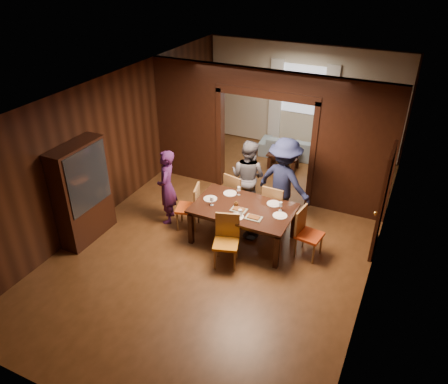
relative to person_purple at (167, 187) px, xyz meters
The scene contains 32 objects.
floor 1.64m from the person_purple, 13.16° to the left, with size 9.00×9.00×0.00m, color #503016.
ceiling 2.54m from the person_purple, 13.16° to the left, with size 5.50×9.00×0.02m, color silver.
room_walls 2.71m from the person_purple, 57.80° to the left, with size 5.52×9.01×2.90m.
person_purple is the anchor object (origin of this frame).
person_grey 1.73m from the person_purple, 38.79° to the left, with size 0.80×0.62×1.65m, color #5C5C64.
person_navy 2.39m from the person_purple, 25.25° to the left, with size 1.20×0.69×1.86m, color #1B2245.
sofa 4.45m from the person_purple, 70.84° to the left, with size 1.88×0.73×0.55m, color #819BAA.
serving_bowl 1.82m from the person_purple, ahead, with size 0.30×0.30×0.07m, color black.
dining_table 1.75m from the person_purple, ahead, with size 1.91×1.19×0.76m, color black.
coffee_table 3.70m from the person_purple, 67.27° to the left, with size 0.80×0.50×0.40m, color black.
chair_left 0.59m from the person_purple, ahead, with size 0.44×0.44×0.97m, color #CD4813, non-canonical shape.
chair_right 3.02m from the person_purple, ahead, with size 0.44×0.44×0.97m, color #C93F12, non-canonical shape.
chair_far_l 1.53m from the person_purple, 36.76° to the left, with size 0.44×0.44×0.97m, color #C16C12, non-canonical shape.
chair_far_r 2.24m from the person_purple, 20.57° to the left, with size 0.44×0.44×0.97m, color orange, non-canonical shape.
chair_near 1.91m from the person_purple, 25.04° to the right, with size 0.44×0.44×0.97m, color #C87212, non-canonical shape.
hutch 1.65m from the person_purple, 134.09° to the right, with size 0.40×1.20×2.00m, color black.
door_right 4.18m from the person_purple, 11.41° to the left, with size 0.06×0.90×2.10m, color black.
window_far 5.05m from the person_purple, 73.72° to the left, with size 1.20×0.03×1.30m, color silver.
curtain_left 4.79m from the person_purple, 82.26° to the left, with size 0.35×0.06×2.40m, color white.
curtain_right 5.21m from the person_purple, 65.62° to the left, with size 0.35×0.06×2.40m, color white.
plate_left 0.99m from the person_purple, ahead, with size 0.27×0.27×0.01m, color silver.
plate_far_l 1.31m from the person_purple, 16.65° to the left, with size 0.27×0.27×0.01m, color white.
plate_far_r 2.21m from the person_purple, ahead, with size 0.27×0.27×0.01m, color silver.
plate_right 2.42m from the person_purple, ahead, with size 0.27×0.27×0.01m, color white.
plate_near 1.75m from the person_purple, 11.73° to the right, with size 0.27×0.27×0.01m, color white.
platter_a 1.66m from the person_purple, ahead, with size 0.30×0.20×0.04m, color gray.
platter_b 2.03m from the person_purple, ahead, with size 0.30×0.20×0.04m, color gray.
wineglass_left 1.13m from the person_purple, ahead, with size 0.08×0.08×0.18m, color white, non-canonical shape.
wineglass_far 1.48m from the person_purple, 15.81° to the left, with size 0.08×0.08×0.18m, color white, non-canonical shape.
wineglass_right 2.38m from the person_purple, ahead, with size 0.08×0.08×0.18m, color silver, non-canonical shape.
tumbler 1.79m from the person_purple, ahead, with size 0.07×0.07×0.14m, color white.
condiment_jar 1.56m from the person_purple, ahead, with size 0.08×0.08×0.11m, color #442810, non-canonical shape.
Camera 1 is at (2.98, -6.84, 5.18)m, focal length 35.00 mm.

